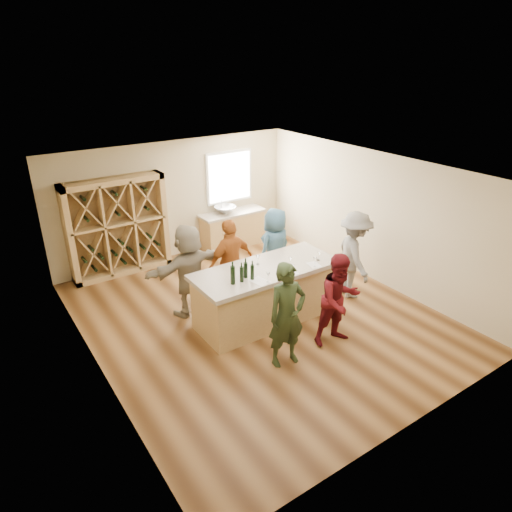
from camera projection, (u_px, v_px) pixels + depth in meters
floor at (258, 317)px, 8.82m from camera, size 6.00×7.00×0.10m
ceiling at (258, 169)px, 7.62m from camera, size 6.00×7.00×0.10m
wall_back at (174, 200)px, 10.89m from camera, size 6.00×0.10×2.80m
wall_front at (422, 345)px, 5.54m from camera, size 6.00×0.10×2.80m
wall_left at (86, 295)px, 6.66m from camera, size 0.10×7.00×2.80m
wall_right at (375, 217)px, 9.78m from camera, size 0.10×7.00×2.80m
window_frame at (229, 177)px, 11.45m from camera, size 1.30×0.06×1.30m
window_pane at (230, 177)px, 11.43m from camera, size 1.18×0.01×1.18m
wine_rack at (118, 227)px, 10.04m from camera, size 2.20×0.45×2.20m
back_counter_base at (232, 230)px, 11.75m from camera, size 1.60×0.58×0.86m
back_counter_top at (232, 213)px, 11.56m from camera, size 1.70×0.62×0.06m
sink at (225, 210)px, 11.40m from camera, size 0.54×0.54×0.19m
faucet at (221, 206)px, 11.51m from camera, size 0.02×0.02×0.30m
tasting_counter_base at (266, 296)px, 8.47m from camera, size 2.60×1.00×1.00m
tasting_counter_top at (266, 270)px, 8.25m from camera, size 2.72×1.12×0.08m
wine_bottle_a at (233, 275)px, 7.60m from camera, size 0.10×0.10×0.33m
wine_bottle_b at (242, 274)px, 7.68m from camera, size 0.08×0.08×0.27m
wine_bottle_c at (246, 270)px, 7.82m from camera, size 0.08×0.08×0.29m
wine_bottle_d at (252, 272)px, 7.76m from camera, size 0.07×0.07×0.27m
wine_glass_a at (268, 278)px, 7.68m from camera, size 0.07×0.07×0.17m
wine_glass_b at (292, 270)px, 7.97m from camera, size 0.06×0.06×0.17m
wine_glass_c at (315, 262)px, 8.22m from camera, size 0.09×0.09×0.19m
wine_glass_d at (290, 262)px, 8.27m from camera, size 0.08×0.08×0.16m
wine_glass_e at (319, 256)px, 8.48m from camera, size 0.08×0.08×0.16m
tasting_menu_a at (260, 281)px, 7.75m from camera, size 0.29×0.36×0.00m
tasting_menu_b at (291, 271)px, 8.09m from camera, size 0.29×0.34×0.00m
tasting_menu_c at (314, 265)px, 8.34m from camera, size 0.25×0.31×0.00m
person_near_left at (287, 315)px, 7.13m from camera, size 0.70×0.54×1.77m
person_near_right at (339, 300)px, 7.68m from camera, size 0.85×0.54×1.66m
person_server at (354, 255)px, 9.15m from camera, size 0.96×1.29×1.81m
person_far_mid at (231, 263)px, 8.88m from camera, size 1.10×0.66×1.77m
person_far_right at (275, 248)px, 9.61m from camera, size 0.93×0.70×1.72m
person_far_left at (189, 270)px, 8.55m from camera, size 1.74×0.85×1.80m
wine_glass_f at (258, 260)px, 8.32m from camera, size 0.07×0.07×0.18m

